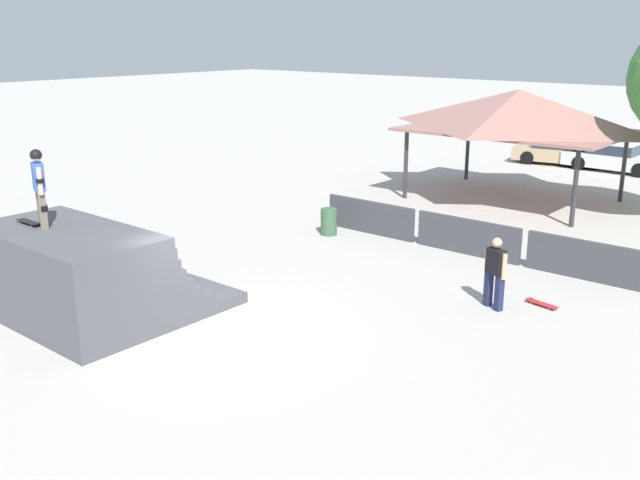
{
  "coord_description": "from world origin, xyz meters",
  "views": [
    {
      "loc": [
        10.92,
        -9.43,
        6.23
      ],
      "look_at": [
        -0.27,
        3.85,
        1.14
      ],
      "focal_mm": 40.0,
      "sensor_mm": 36.0,
      "label": 1
    }
  ],
  "objects_px": {
    "trash_bin": "(329,222)",
    "parked_car_white": "(615,158)",
    "skateboard_on_ground": "(541,303)",
    "parked_car_tan": "(557,152)",
    "skateboard_on_deck": "(30,222)",
    "bystander_walking": "(495,269)",
    "skater_on_deck": "(39,183)"
  },
  "relations": [
    {
      "from": "trash_bin",
      "to": "parked_car_white",
      "type": "xyz_separation_m",
      "value": [
        3.26,
        16.92,
        0.18
      ]
    },
    {
      "from": "skateboard_on_ground",
      "to": "parked_car_tan",
      "type": "bearing_deg",
      "value": -57.63
    },
    {
      "from": "trash_bin",
      "to": "parked_car_white",
      "type": "height_order",
      "value": "parked_car_white"
    },
    {
      "from": "skateboard_on_deck",
      "to": "parked_car_white",
      "type": "bearing_deg",
      "value": 80.32
    },
    {
      "from": "bystander_walking",
      "to": "parked_car_white",
      "type": "bearing_deg",
      "value": -57.42
    },
    {
      "from": "bystander_walking",
      "to": "parked_car_white",
      "type": "height_order",
      "value": "bystander_walking"
    },
    {
      "from": "skateboard_on_deck",
      "to": "parked_car_white",
      "type": "xyz_separation_m",
      "value": [
        4.28,
        26.25,
        -1.53
      ]
    },
    {
      "from": "skateboard_on_deck",
      "to": "parked_car_tan",
      "type": "distance_m",
      "value": 26.41
    },
    {
      "from": "bystander_walking",
      "to": "skater_on_deck",
      "type": "bearing_deg",
      "value": 64.01
    },
    {
      "from": "bystander_walking",
      "to": "skateboard_on_ground",
      "type": "xyz_separation_m",
      "value": [
        0.81,
        0.86,
        -0.89
      ]
    },
    {
      "from": "parked_car_white",
      "to": "skater_on_deck",
      "type": "bearing_deg",
      "value": -96.69
    },
    {
      "from": "skateboard_on_ground",
      "to": "parked_car_white",
      "type": "height_order",
      "value": "parked_car_white"
    },
    {
      "from": "parked_car_tan",
      "to": "parked_car_white",
      "type": "xyz_separation_m",
      "value": [
        2.81,
        -0.08,
        0.0
      ]
    },
    {
      "from": "skateboard_on_deck",
      "to": "parked_car_white",
      "type": "height_order",
      "value": "skateboard_on_deck"
    },
    {
      "from": "skater_on_deck",
      "to": "parked_car_white",
      "type": "height_order",
      "value": "skater_on_deck"
    },
    {
      "from": "bystander_walking",
      "to": "trash_bin",
      "type": "bearing_deg",
      "value": 2.85
    },
    {
      "from": "skateboard_on_deck",
      "to": "skateboard_on_ground",
      "type": "height_order",
      "value": "skateboard_on_deck"
    },
    {
      "from": "skateboard_on_deck",
      "to": "trash_bin",
      "type": "distance_m",
      "value": 9.54
    },
    {
      "from": "parked_car_tan",
      "to": "parked_car_white",
      "type": "distance_m",
      "value": 2.81
    },
    {
      "from": "bystander_walking",
      "to": "trash_bin",
      "type": "xyz_separation_m",
      "value": [
        -6.94,
        2.38,
        -0.53
      ]
    },
    {
      "from": "skateboard_on_deck",
      "to": "bystander_walking",
      "type": "distance_m",
      "value": 10.63
    },
    {
      "from": "bystander_walking",
      "to": "parked_car_white",
      "type": "distance_m",
      "value": 19.65
    },
    {
      "from": "skateboard_on_deck",
      "to": "skateboard_on_ground",
      "type": "xyz_separation_m",
      "value": [
        8.77,
        7.81,
        -2.07
      ]
    },
    {
      "from": "trash_bin",
      "to": "skateboard_on_ground",
      "type": "bearing_deg",
      "value": -11.09
    },
    {
      "from": "skateboard_on_ground",
      "to": "trash_bin",
      "type": "height_order",
      "value": "trash_bin"
    },
    {
      "from": "skater_on_deck",
      "to": "bystander_walking",
      "type": "relative_size",
      "value": 1.01
    },
    {
      "from": "skateboard_on_deck",
      "to": "parked_car_white",
      "type": "relative_size",
      "value": 0.18
    },
    {
      "from": "skateboard_on_deck",
      "to": "trash_bin",
      "type": "height_order",
      "value": "skateboard_on_deck"
    },
    {
      "from": "skater_on_deck",
      "to": "parked_car_white",
      "type": "relative_size",
      "value": 0.38
    },
    {
      "from": "skateboard_on_ground",
      "to": "parked_car_tan",
      "type": "relative_size",
      "value": 0.19
    },
    {
      "from": "skater_on_deck",
      "to": "skateboard_on_deck",
      "type": "height_order",
      "value": "skater_on_deck"
    },
    {
      "from": "skateboard_on_deck",
      "to": "bystander_walking",
      "type": "xyz_separation_m",
      "value": [
        7.96,
        6.95,
        -1.18
      ]
    }
  ]
}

